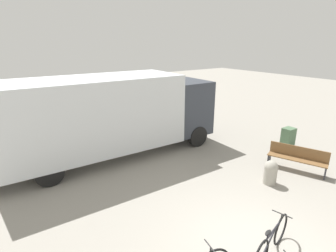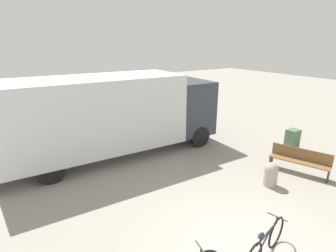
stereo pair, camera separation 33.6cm
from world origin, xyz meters
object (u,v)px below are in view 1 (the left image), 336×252
(utility_box, at_px, (288,137))
(bollard_near_bench, at_px, (271,172))
(park_bench, at_px, (297,158))
(delivery_truck, at_px, (110,113))
(bicycle_far, at_px, (271,242))

(utility_box, bearing_deg, bollard_near_bench, -156.45)
(utility_box, bearing_deg, park_bench, -141.52)
(park_bench, xyz_separation_m, utility_box, (1.86, 1.48, -0.07))
(delivery_truck, xyz_separation_m, bicycle_far, (0.59, -6.88, -1.37))
(bicycle_far, bearing_deg, delivery_truck, 81.86)
(utility_box, bearing_deg, delivery_truck, 152.46)
(park_bench, height_order, bollard_near_bench, park_bench)
(park_bench, distance_m, utility_box, 2.38)
(park_bench, xyz_separation_m, bollard_near_bench, (-1.60, -0.03, -0.06))
(bollard_near_bench, distance_m, utility_box, 3.77)
(delivery_truck, xyz_separation_m, utility_box, (6.73, -3.51, -1.35))
(bicycle_far, bearing_deg, bollard_near_bench, 21.81)
(delivery_truck, relative_size, bollard_near_bench, 10.78)
(delivery_truck, bearing_deg, utility_box, -25.97)
(bollard_near_bench, height_order, utility_box, utility_box)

